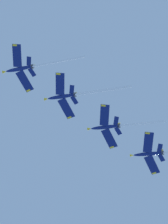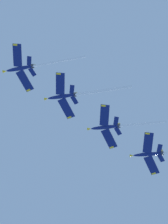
% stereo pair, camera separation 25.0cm
% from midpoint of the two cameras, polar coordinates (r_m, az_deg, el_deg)
% --- Properties ---
extents(jet_lead, '(19.89, 34.17, 8.67)m').
position_cam_midpoint_polar(jet_lead, '(123.48, -10.73, 8.33)').
color(jet_lead, navy).
extents(jet_second, '(19.91, 35.13, 8.89)m').
position_cam_midpoint_polar(jet_second, '(120.89, -1.66, 3.33)').
color(jet_second, navy).
extents(jet_third, '(19.93, 31.05, 8.24)m').
position_cam_midpoint_polar(jet_third, '(123.47, 5.43, -2.74)').
color(jet_third, navy).
extents(jet_fourth, '(19.92, 31.52, 8.05)m').
position_cam_midpoint_polar(jet_fourth, '(128.04, 13.64, -7.62)').
color(jet_fourth, navy).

